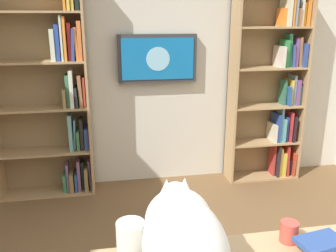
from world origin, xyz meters
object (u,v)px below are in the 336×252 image
at_px(wall_mounted_tv, 157,59).
at_px(cat, 183,239).
at_px(bookshelf_right, 52,87).
at_px(paper_towel_roll, 131,248).
at_px(coffee_mug, 289,232).
at_px(desk_book_stack, 321,246).
at_px(bookshelf_left, 275,89).

xyz_separation_m(wall_mounted_tv, cat, (0.28, 2.52, -0.38)).
bearing_deg(cat, bookshelf_right, -72.89).
relative_size(bookshelf_right, wall_mounted_tv, 2.80).
bearing_deg(cat, paper_towel_roll, -22.88).
height_order(wall_mounted_tv, coffee_mug, wall_mounted_tv).
height_order(cat, desk_book_stack, cat).
xyz_separation_m(wall_mounted_tv, coffee_mug, (-0.25, 2.35, -0.51)).
relative_size(bookshelf_left, bookshelf_right, 0.92).
height_order(wall_mounted_tv, paper_towel_roll, wall_mounted_tv).
relative_size(wall_mounted_tv, desk_book_stack, 3.66).
relative_size(coffee_mug, desk_book_stack, 0.44).
xyz_separation_m(bookshelf_left, desk_book_stack, (0.92, 2.38, -0.18)).
relative_size(wall_mounted_tv, paper_towel_roll, 3.54).
relative_size(bookshelf_left, coffee_mug, 21.41).
height_order(bookshelf_right, desk_book_stack, bookshelf_right).
height_order(paper_towel_roll, coffee_mug, paper_towel_roll).
bearing_deg(wall_mounted_tv, cat, 83.70).
relative_size(cat, paper_towel_roll, 2.77).
distance_m(bookshelf_left, wall_mounted_tv, 1.30).
bearing_deg(bookshelf_right, cat, 107.11).
xyz_separation_m(cat, coffee_mug, (-0.52, -0.17, -0.14)).
bearing_deg(coffee_mug, paper_towel_roll, 7.18).
height_order(bookshelf_right, wall_mounted_tv, bookshelf_right).
relative_size(cat, coffee_mug, 6.50).
bearing_deg(desk_book_stack, wall_mounted_tv, -82.27).
xyz_separation_m(bookshelf_left, cat, (1.53, 2.43, -0.04)).
height_order(wall_mounted_tv, desk_book_stack, wall_mounted_tv).
bearing_deg(wall_mounted_tv, bookshelf_left, 176.07).
xyz_separation_m(cat, desk_book_stack, (-0.61, -0.06, -0.14)).
bearing_deg(paper_towel_roll, bookshelf_right, -76.53).
bearing_deg(desk_book_stack, coffee_mug, -51.39).
bearing_deg(bookshelf_right, bookshelf_left, 179.87).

